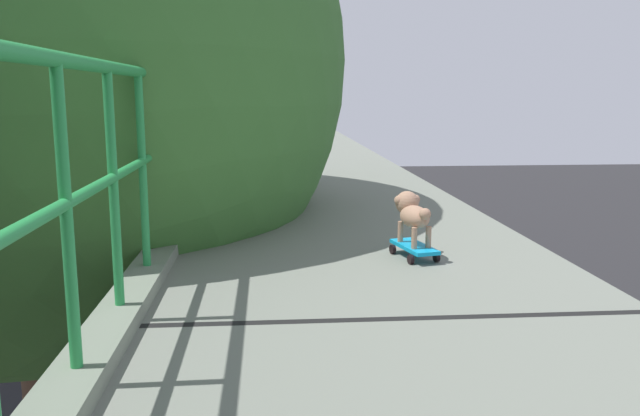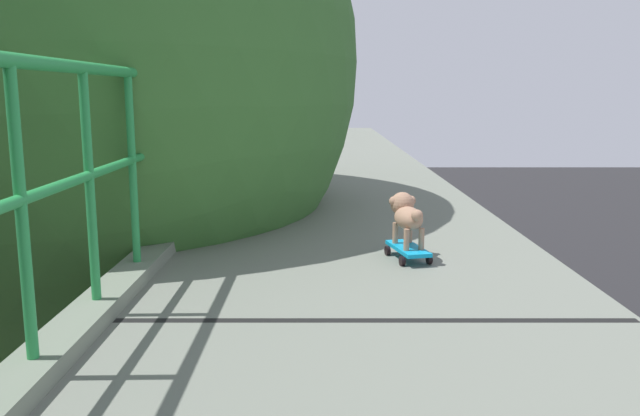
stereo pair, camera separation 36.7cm
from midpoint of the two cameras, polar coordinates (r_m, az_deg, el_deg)
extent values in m
cube|color=slate|center=(3.55, 1.97, -11.14)|extent=(2.62, 32.16, 0.48)
cube|color=black|center=(3.08, 2.89, -9.79)|extent=(2.56, 0.06, 0.00)
cube|color=slate|center=(3.54, -18.81, -6.91)|extent=(0.20, 30.55, 0.08)
cylinder|color=#279247|center=(3.40, -19.90, 11.36)|extent=(0.06, 30.55, 0.06)
cylinder|color=#279247|center=(3.42, -19.41, 3.26)|extent=(0.04, 30.55, 0.04)
cylinder|color=#279247|center=(2.45, -25.42, -0.94)|extent=(0.04, 0.04, 1.07)
cylinder|color=#279247|center=(3.09, -20.96, 1.50)|extent=(0.04, 0.04, 1.07)
cylinder|color=#279247|center=(3.76, -18.04, 3.09)|extent=(0.04, 0.04, 1.07)
cylinder|color=#279247|center=(4.43, -16.00, 4.19)|extent=(0.04, 0.04, 1.07)
cylinder|color=#279247|center=(5.10, -14.49, 5.00)|extent=(0.04, 0.04, 1.07)
cylinder|color=#279247|center=(5.78, -13.34, 5.62)|extent=(0.04, 0.04, 1.07)
cylinder|color=#279247|center=(6.46, -12.42, 6.11)|extent=(0.04, 0.04, 1.07)
cylinder|color=#279247|center=(7.15, -11.68, 6.50)|extent=(0.04, 0.04, 1.07)
cylinder|color=#279247|center=(7.83, -11.07, 6.82)|extent=(0.04, 0.04, 1.07)
cylinder|color=#279247|center=(8.51, -10.55, 7.09)|extent=(0.04, 0.04, 1.07)
cylinder|color=#279247|center=(9.20, -10.12, 7.32)|extent=(0.04, 0.04, 1.07)
cylinder|color=#279247|center=(9.89, -9.74, 7.52)|extent=(0.04, 0.04, 1.07)
cylinder|color=#279247|center=(10.57, -9.41, 7.69)|extent=(0.04, 0.04, 1.07)
cylinder|color=#279247|center=(11.26, -9.12, 7.84)|extent=(0.04, 0.04, 1.07)
cylinder|color=#279247|center=(11.95, -8.86, 7.97)|extent=(0.04, 0.04, 1.07)
cylinder|color=#279247|center=(12.64, -8.63, 8.09)|extent=(0.04, 0.04, 1.07)
cylinder|color=#279247|center=(13.33, -8.43, 8.20)|extent=(0.04, 0.04, 1.07)
cylinder|color=#279247|center=(14.01, -8.24, 8.29)|extent=(0.04, 0.04, 1.07)
cylinder|color=#279247|center=(14.70, -8.08, 8.38)|extent=(0.04, 0.04, 1.07)
cylinder|color=#279247|center=(15.39, -7.92, 8.46)|extent=(0.04, 0.04, 1.07)
cylinder|color=#279247|center=(16.08, -7.79, 8.53)|extent=(0.04, 0.04, 1.07)
cylinder|color=#279247|center=(16.77, -7.66, 8.60)|extent=(0.04, 0.04, 1.07)
cylinder|color=#279247|center=(17.46, -7.54, 8.66)|extent=(0.04, 0.04, 1.07)
cylinder|color=#279247|center=(18.15, -7.43, 8.71)|extent=(0.04, 0.04, 1.07)
cube|color=navy|center=(27.99, -23.59, -1.99)|extent=(2.48, 10.58, 3.04)
cube|color=black|center=(27.89, -23.66, -0.92)|extent=(2.50, 9.73, 0.70)
cylinder|color=black|center=(31.37, -19.19, -2.93)|extent=(0.28, 0.96, 0.96)
cylinder|color=black|center=(32.06, -23.32, -2.93)|extent=(0.28, 0.96, 0.96)
cylinder|color=black|center=(25.24, -22.93, -6.29)|extent=(0.28, 0.96, 0.96)
ellipsoid|color=#3C7232|center=(6.60, -26.04, 11.52)|extent=(5.76, 5.76, 5.58)
cylinder|color=#54391F|center=(17.48, -12.71, -3.49)|extent=(0.44, 0.44, 6.46)
ellipsoid|color=#146526|center=(17.01, -13.30, 11.07)|extent=(4.24, 4.24, 3.85)
cube|color=#0D96D0|center=(4.16, 5.79, -3.43)|extent=(0.25, 0.44, 0.02)
cylinder|color=black|center=(4.33, 6.13, -3.48)|extent=(0.04, 0.06, 0.06)
cylinder|color=black|center=(4.26, 3.96, -3.67)|extent=(0.04, 0.06, 0.06)
cylinder|color=black|center=(4.09, 7.68, -4.32)|extent=(0.04, 0.06, 0.06)
cylinder|color=black|center=(4.02, 5.40, -4.54)|extent=(0.04, 0.06, 0.06)
cylinder|color=#A57A61|center=(4.27, 5.84, -2.01)|extent=(0.04, 0.04, 0.13)
cylinder|color=#A57A61|center=(4.23, 4.63, -2.10)|extent=(0.04, 0.04, 0.13)
cylinder|color=#A57A61|center=(4.09, 6.98, -2.57)|extent=(0.04, 0.04, 0.13)
cylinder|color=#A57A61|center=(4.05, 5.72, -2.67)|extent=(0.04, 0.04, 0.13)
ellipsoid|color=#A57A61|center=(4.13, 5.81, -0.81)|extent=(0.22, 0.30, 0.15)
sphere|color=#A57A61|center=(4.22, 5.21, 0.45)|extent=(0.15, 0.15, 0.15)
ellipsoid|color=tan|center=(4.29, 4.84, 0.44)|extent=(0.07, 0.08, 0.05)
sphere|color=#A57A61|center=(4.24, 5.92, 0.74)|extent=(0.06, 0.06, 0.06)
sphere|color=#A57A61|center=(4.20, 4.49, 0.66)|extent=(0.06, 0.06, 0.06)
sphere|color=#A57A61|center=(4.00, 6.64, -0.55)|extent=(0.07, 0.07, 0.07)
camera|label=1|loc=(0.18, -92.15, -0.38)|focal=36.43mm
camera|label=2|loc=(0.18, 87.85, 0.38)|focal=36.43mm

